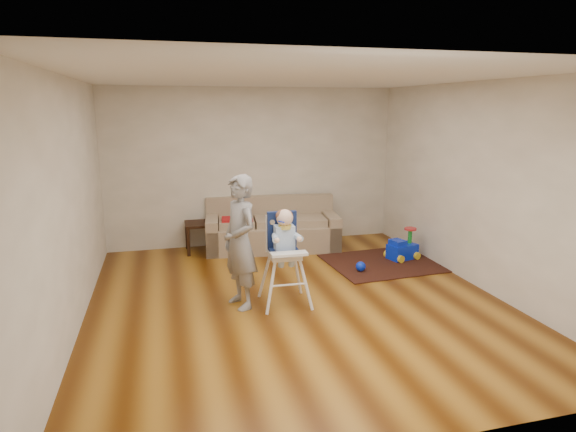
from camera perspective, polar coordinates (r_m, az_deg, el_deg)
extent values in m
plane|color=#4D2506|center=(6.12, 0.97, -9.99)|extent=(5.50, 5.50, 0.00)
cube|color=beige|center=(8.38, -4.11, 5.79)|extent=(5.00, 0.04, 2.70)
cube|color=beige|center=(5.61, -24.41, 1.17)|extent=(0.04, 5.50, 2.70)
cube|color=beige|center=(6.84, 21.67, 3.32)|extent=(0.04, 5.50, 2.70)
cube|color=white|center=(5.65, 1.07, 16.16)|extent=(5.00, 5.50, 0.04)
cube|color=#A91618|center=(7.97, -6.06, -0.36)|extent=(0.54, 0.38, 0.04)
cube|color=black|center=(7.68, 11.83, -5.39)|extent=(1.93, 1.50, 0.01)
sphere|color=#0A2AE4|center=(7.16, 8.61, -5.93)|extent=(0.14, 0.14, 0.14)
cylinder|color=#0A2AE4|center=(5.59, -0.76, -0.69)|extent=(0.02, 0.12, 0.01)
imported|color=gray|center=(5.73, -5.71, -3.11)|extent=(0.55, 0.68, 1.61)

